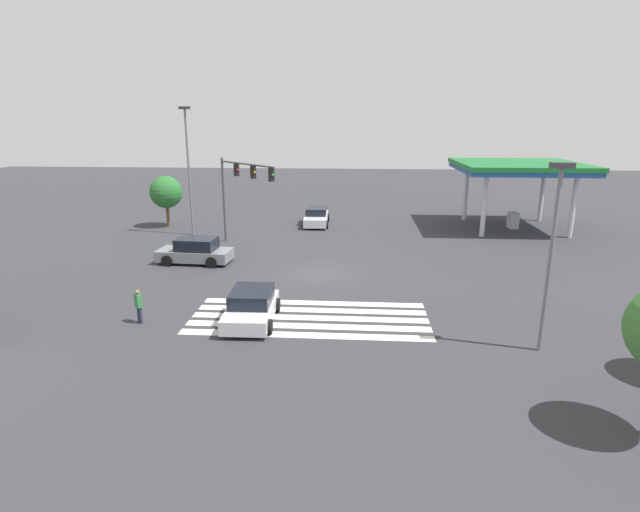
{
  "coord_description": "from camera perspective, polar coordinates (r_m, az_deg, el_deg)",
  "views": [
    {
      "loc": [
        1.98,
        -27.81,
        8.74
      ],
      "look_at": [
        0.0,
        0.0,
        1.06
      ],
      "focal_mm": 28.0,
      "sensor_mm": 36.0,
      "label": 1
    }
  ],
  "objects": [
    {
      "name": "street_light_pole_b",
      "position": [
        20.28,
        25.05,
        1.58
      ],
      "size": [
        0.8,
        0.36,
        7.25
      ],
      "color": "slate",
      "rests_on": "ground_plane"
    },
    {
      "name": "ground_plane",
      "position": [
        29.22,
        0.0,
        -2.0
      ],
      "size": [
        127.52,
        127.52,
        0.0
      ],
      "primitive_type": "plane",
      "color": "#333338"
    },
    {
      "name": "car_1",
      "position": [
        22.48,
        -7.85,
        -5.77
      ],
      "size": [
        2.28,
        4.17,
        1.42
      ],
      "rotation": [
        0.0,
        0.0,
        -1.55
      ],
      "color": "silver",
      "rests_on": "ground_plane"
    },
    {
      "name": "traffic_signal_mast",
      "position": [
        34.92,
        -9.16,
        8.29
      ],
      "size": [
        4.6,
        4.6,
        6.09
      ],
      "rotation": [
        0.0,
        0.0,
        -0.79
      ],
      "color": "#47474C",
      "rests_on": "ground_plane"
    },
    {
      "name": "street_light_pole_a",
      "position": [
        39.46,
        -14.83,
        10.39
      ],
      "size": [
        0.8,
        0.36,
        9.62
      ],
      "color": "slate",
      "rests_on": "ground_plane"
    },
    {
      "name": "tree_corner_c",
      "position": [
        43.36,
        -17.19,
        6.97
      ],
      "size": [
        2.64,
        2.64,
        4.23
      ],
      "color": "brown",
      "rests_on": "ground_plane"
    },
    {
      "name": "pedestrian",
      "position": [
        23.41,
        -20.02,
        -5.26
      ],
      "size": [
        0.41,
        0.41,
        1.54
      ],
      "rotation": [
        0.0,
        0.0,
        0.81
      ],
      "color": "#232842",
      "rests_on": "ground_plane"
    },
    {
      "name": "car_0",
      "position": [
        42.71,
        -0.43,
        4.52
      ],
      "size": [
        2.22,
        4.91,
        1.43
      ],
      "rotation": [
        0.0,
        0.0,
        -1.55
      ],
      "color": "silver",
      "rests_on": "ground_plane"
    },
    {
      "name": "crosswalk_markings",
      "position": [
        22.87,
        -1.22,
        -7.06
      ],
      "size": [
        10.75,
        4.4,
        0.01
      ],
      "rotation": [
        0.0,
        0.0,
        1.57
      ],
      "color": "silver",
      "rests_on": "ground_plane"
    },
    {
      "name": "car_2",
      "position": [
        32.15,
        -14.05,
        0.53
      ],
      "size": [
        4.67,
        2.4,
        1.59
      ],
      "rotation": [
        0.0,
        0.0,
        3.08
      ],
      "color": "gray",
      "rests_on": "ground_plane"
    },
    {
      "name": "gas_station_canopy",
      "position": [
        43.72,
        21.73,
        9.24
      ],
      "size": [
        9.55,
        9.55,
        5.38
      ],
      "color": "#23519E",
      "rests_on": "ground_plane"
    }
  ]
}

